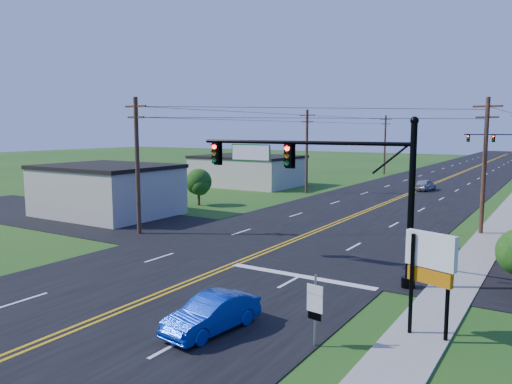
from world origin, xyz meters
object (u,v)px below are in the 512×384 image
Objects in this scene: route_sign at (315,305)px; signal_mast_main at (317,176)px; signal_mast_far at (499,143)px; blue_car at (212,315)px.

signal_mast_main is at bearing 123.62° from route_sign.
signal_mast_main is 1.03× the size of signal_mast_far.
route_sign is (3.43, -79.57, -3.16)m from signal_mast_far.
signal_mast_main is 72.00m from signal_mast_far.
signal_mast_main is 3.00× the size of blue_car.
blue_car is at bearing -158.26° from route_sign.
signal_mast_far is at bearing 89.92° from signal_mast_main.
blue_car is at bearing -89.76° from signal_mast_main.
signal_mast_main is at bearing -90.08° from signal_mast_far.
signal_mast_main is at bearing 98.07° from blue_car.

